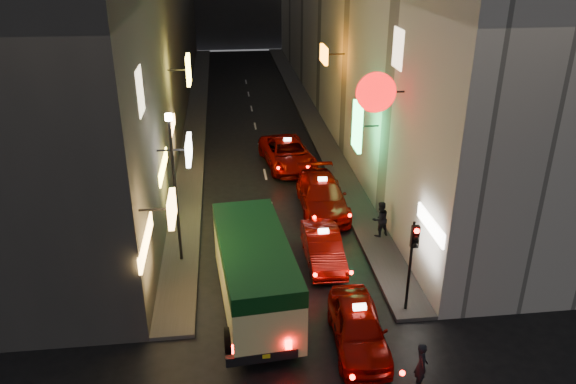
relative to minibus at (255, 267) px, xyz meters
name	(u,v)px	position (x,y,z in m)	size (l,w,h in m)	color
sidewalk_left	(196,115)	(-2.90, 24.61, -1.71)	(1.50, 52.00, 0.15)	#43403E
sidewalk_right	(308,111)	(5.60, 24.61, -1.71)	(1.50, 52.00, 0.15)	#43403E
minibus	(255,267)	(0.00, 0.00, 0.00)	(2.87, 6.76, 2.83)	#E8E791
taxi_near	(359,324)	(3.22, -2.34, -0.96)	(2.38, 5.31, 1.83)	#810601
taxi_second	(323,245)	(2.99, 2.98, -1.01)	(2.06, 4.91, 1.73)	#810601
taxi_third	(322,193)	(3.78, 7.78, -0.88)	(2.42, 5.75, 1.99)	#810601
taxi_far	(287,151)	(2.77, 13.78, -0.88)	(3.04, 5.96, 1.99)	#810601
pedestrian_crossing	(422,363)	(4.65, -4.38, -0.92)	(0.58, 0.37, 1.75)	black
pedestrian_sidewalk	(380,217)	(5.82, 4.61, -0.71)	(0.70, 0.44, 1.86)	black
traffic_light	(413,249)	(5.35, -0.92, 0.90)	(0.26, 0.43, 3.50)	black
lamp_post	(174,180)	(-2.85, 3.61, 1.93)	(0.28, 0.28, 6.22)	black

